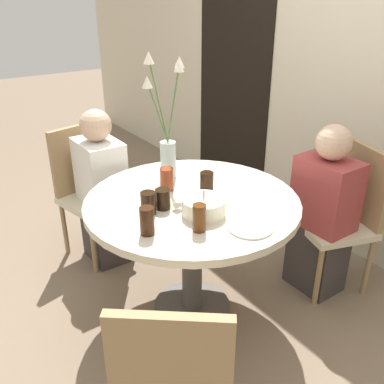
{
  "coord_description": "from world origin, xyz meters",
  "views": [
    {
      "loc": [
        1.63,
        -1.15,
        1.72
      ],
      "look_at": [
        0.0,
        0.0,
        0.77
      ],
      "focal_mm": 40.0,
      "sensor_mm": 36.0,
      "label": 1
    }
  ],
  "objects_px": {
    "drink_glass_4": "(147,221)",
    "side_plate": "(250,228)",
    "chair_left_flank": "(346,212)",
    "chair_far_back": "(88,185)",
    "birthday_cake": "(204,207)",
    "drink_glass_0": "(167,179)",
    "drink_glass_1": "(199,218)",
    "drink_glass_2": "(148,203)",
    "person_boy": "(323,217)",
    "drink_glass_5": "(207,182)",
    "flower_vase": "(167,133)",
    "person_guest": "(102,193)",
    "drink_glass_3": "(163,199)"
  },
  "relations": [
    {
      "from": "drink_glass_4",
      "to": "side_plate",
      "type": "bearing_deg",
      "value": 60.39
    },
    {
      "from": "chair_left_flank",
      "to": "chair_far_back",
      "type": "bearing_deg",
      "value": -119.61
    },
    {
      "from": "birthday_cake",
      "to": "drink_glass_0",
      "type": "xyz_separation_m",
      "value": [
        -0.34,
        0.0,
        0.02
      ]
    },
    {
      "from": "drink_glass_1",
      "to": "drink_glass_2",
      "type": "relative_size",
      "value": 1.14
    },
    {
      "from": "person_boy",
      "to": "drink_glass_1",
      "type": "bearing_deg",
      "value": -88.67
    },
    {
      "from": "drink_glass_4",
      "to": "birthday_cake",
      "type": "bearing_deg",
      "value": 90.29
    },
    {
      "from": "drink_glass_5",
      "to": "chair_left_flank",
      "type": "bearing_deg",
      "value": 66.24
    },
    {
      "from": "birthday_cake",
      "to": "flower_vase",
      "type": "height_order",
      "value": "flower_vase"
    },
    {
      "from": "chair_left_flank",
      "to": "drink_glass_5",
      "type": "xyz_separation_m",
      "value": [
        -0.35,
        -0.79,
        0.28
      ]
    },
    {
      "from": "birthday_cake",
      "to": "person_guest",
      "type": "bearing_deg",
      "value": -172.85
    },
    {
      "from": "side_plate",
      "to": "drink_glass_0",
      "type": "distance_m",
      "value": 0.58
    },
    {
      "from": "drink_glass_2",
      "to": "drink_glass_3",
      "type": "height_order",
      "value": "drink_glass_2"
    },
    {
      "from": "flower_vase",
      "to": "drink_glass_0",
      "type": "bearing_deg",
      "value": -33.41
    },
    {
      "from": "chair_left_flank",
      "to": "flower_vase",
      "type": "relative_size",
      "value": 1.27
    },
    {
      "from": "birthday_cake",
      "to": "person_guest",
      "type": "distance_m",
      "value": 1.0
    },
    {
      "from": "side_plate",
      "to": "drink_glass_3",
      "type": "xyz_separation_m",
      "value": [
        -0.4,
        -0.22,
        0.05
      ]
    },
    {
      "from": "side_plate",
      "to": "drink_glass_4",
      "type": "height_order",
      "value": "drink_glass_4"
    },
    {
      "from": "drink_glass_2",
      "to": "drink_glass_5",
      "type": "bearing_deg",
      "value": 97.1
    },
    {
      "from": "drink_glass_4",
      "to": "flower_vase",
      "type": "bearing_deg",
      "value": 139.6
    },
    {
      "from": "drink_glass_0",
      "to": "person_boy",
      "type": "xyz_separation_m",
      "value": [
        0.43,
        0.81,
        -0.29
      ]
    },
    {
      "from": "flower_vase",
      "to": "drink_glass_4",
      "type": "xyz_separation_m",
      "value": [
        0.48,
        -0.41,
        -0.2
      ]
    },
    {
      "from": "flower_vase",
      "to": "drink_glass_4",
      "type": "distance_m",
      "value": 0.66
    },
    {
      "from": "drink_glass_3",
      "to": "drink_glass_5",
      "type": "relative_size",
      "value": 0.97
    },
    {
      "from": "drink_glass_0",
      "to": "person_guest",
      "type": "relative_size",
      "value": 0.12
    },
    {
      "from": "drink_glass_0",
      "to": "drink_glass_4",
      "type": "distance_m",
      "value": 0.46
    },
    {
      "from": "drink_glass_1",
      "to": "drink_glass_4",
      "type": "distance_m",
      "value": 0.23
    },
    {
      "from": "chair_left_flank",
      "to": "drink_glass_5",
      "type": "relative_size",
      "value": 8.53
    },
    {
      "from": "chair_far_back",
      "to": "drink_glass_4",
      "type": "xyz_separation_m",
      "value": [
        1.12,
        -0.16,
        0.29
      ]
    },
    {
      "from": "drink_glass_4",
      "to": "person_guest",
      "type": "height_order",
      "value": "person_guest"
    },
    {
      "from": "drink_glass_2",
      "to": "person_boy",
      "type": "bearing_deg",
      "value": 76.4
    },
    {
      "from": "drink_glass_2",
      "to": "drink_glass_0",
      "type": "bearing_deg",
      "value": 129.3
    },
    {
      "from": "drink_glass_0",
      "to": "drink_glass_4",
      "type": "relative_size",
      "value": 0.96
    },
    {
      "from": "flower_vase",
      "to": "drink_glass_5",
      "type": "height_order",
      "value": "flower_vase"
    },
    {
      "from": "chair_far_back",
      "to": "drink_glass_4",
      "type": "relative_size",
      "value": 6.87
    },
    {
      "from": "flower_vase",
      "to": "drink_glass_5",
      "type": "xyz_separation_m",
      "value": [
        0.27,
        0.08,
        -0.21
      ]
    },
    {
      "from": "person_boy",
      "to": "person_guest",
      "type": "xyz_separation_m",
      "value": [
        -1.05,
        -0.93,
        0.0
      ]
    },
    {
      "from": "side_plate",
      "to": "drink_glass_5",
      "type": "bearing_deg",
      "value": 169.57
    },
    {
      "from": "birthday_cake",
      "to": "drink_glass_5",
      "type": "relative_size",
      "value": 2.01
    },
    {
      "from": "chair_left_flank",
      "to": "flower_vase",
      "type": "xyz_separation_m",
      "value": [
        -0.62,
        -0.87,
        0.49
      ]
    },
    {
      "from": "chair_far_back",
      "to": "drink_glass_2",
      "type": "height_order",
      "value": "chair_far_back"
    },
    {
      "from": "side_plate",
      "to": "flower_vase",
      "type": "bearing_deg",
      "value": 179.67
    },
    {
      "from": "drink_glass_2",
      "to": "drink_glass_5",
      "type": "relative_size",
      "value": 1.08
    },
    {
      "from": "chair_far_back",
      "to": "drink_glass_3",
      "type": "relative_size",
      "value": 8.83
    },
    {
      "from": "flower_vase",
      "to": "drink_glass_5",
      "type": "bearing_deg",
      "value": 15.73
    },
    {
      "from": "drink_glass_3",
      "to": "chair_far_back",
      "type": "bearing_deg",
      "value": -178.43
    },
    {
      "from": "person_boy",
      "to": "drink_glass_4",
      "type": "bearing_deg",
      "value": -94.5
    },
    {
      "from": "chair_far_back",
      "to": "flower_vase",
      "type": "xyz_separation_m",
      "value": [
        0.63,
        0.25,
        0.49
      ]
    },
    {
      "from": "side_plate",
      "to": "drink_glass_3",
      "type": "relative_size",
      "value": 2.02
    },
    {
      "from": "flower_vase",
      "to": "drink_glass_4",
      "type": "bearing_deg",
      "value": -40.4
    },
    {
      "from": "flower_vase",
      "to": "person_boy",
      "type": "bearing_deg",
      "value": 51.53
    }
  ]
}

